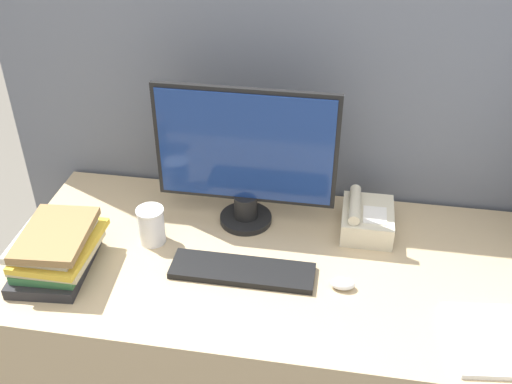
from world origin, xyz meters
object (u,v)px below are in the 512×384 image
monitor (245,159)px  desk_telephone (366,219)px  book_stack (56,251)px  coffee_cup (151,226)px  mouse (342,284)px  keyboard (242,271)px

monitor → desk_telephone: bearing=2.0°
book_stack → desk_telephone: size_ratio=1.45×
book_stack → desk_telephone: 0.96m
coffee_cup → monitor: bearing=30.1°
book_stack → mouse: bearing=3.8°
desk_telephone → coffee_cup: bearing=-165.6°
book_stack → desk_telephone: book_stack is taller
book_stack → desk_telephone: bearing=21.0°
mouse → coffee_cup: (-0.60, 0.12, 0.05)m
coffee_cup → desk_telephone: 0.68m
mouse → desk_telephone: desk_telephone is taller
mouse → desk_telephone: size_ratio=0.35×
mouse → book_stack: 0.84m
monitor → mouse: 0.48m
book_stack → keyboard: bearing=7.4°
coffee_cup → book_stack: (-0.23, -0.17, 0.01)m
coffee_cup → book_stack: bearing=-143.4°
monitor → keyboard: size_ratio=1.34×
keyboard → mouse: (0.29, -0.01, 0.01)m
mouse → book_stack: size_ratio=0.24×
desk_telephone → book_stack: bearing=-159.0°
keyboard → monitor: bearing=98.0°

